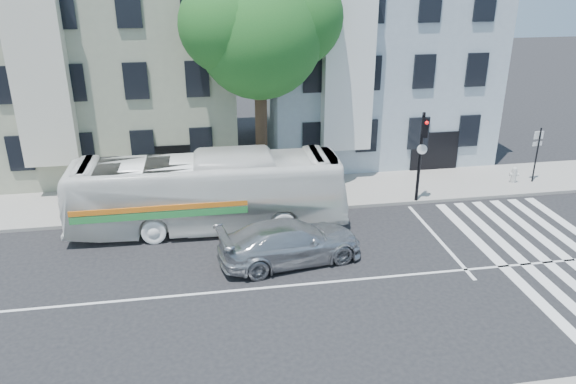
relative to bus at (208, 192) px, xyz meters
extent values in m
plane|color=black|center=(2.69, -5.20, -1.60)|extent=(120.00, 120.00, 0.00)
cube|color=gray|center=(2.69, 2.80, -1.53)|extent=(80.00, 4.00, 0.15)
cube|color=gray|center=(-4.31, 9.80, 3.90)|extent=(12.00, 10.00, 11.00)
cube|color=#95A2B2|center=(9.69, 9.80, 3.90)|extent=(12.00, 10.00, 11.00)
cylinder|color=#2D2116|center=(2.69, 3.30, 1.00)|extent=(0.56, 0.56, 5.20)
sphere|color=#194F1E|center=(2.69, 3.30, 5.90)|extent=(5.60, 5.60, 5.60)
sphere|color=#194F1E|center=(4.29, 3.70, 6.60)|extent=(4.40, 4.40, 4.40)
sphere|color=#194F1E|center=(1.29, 3.00, 6.40)|extent=(4.20, 4.20, 4.20)
sphere|color=#194F1E|center=(2.09, 3.90, 4.90)|extent=(3.40, 3.40, 3.40)
imported|color=white|center=(0.00, 0.00, 0.00)|extent=(2.92, 11.55, 3.20)
imported|color=#AEB0B5|center=(2.92, -3.44, -0.81)|extent=(3.13, 5.76, 1.59)
cylinder|color=black|center=(9.64, 0.93, 0.57)|extent=(0.15, 0.15, 4.35)
cube|color=black|center=(9.64, 0.68, 2.13)|extent=(0.36, 0.32, 0.88)
sphere|color=red|center=(9.64, 0.55, 2.39)|extent=(0.17, 0.17, 0.17)
cylinder|color=white|center=(9.64, 0.78, 1.09)|extent=(0.43, 0.20, 0.46)
cylinder|color=#B6B6B2|center=(15.31, 2.26, -1.12)|extent=(0.27, 0.27, 0.67)
sphere|color=#B6B6B2|center=(15.31, 2.26, -0.75)|extent=(0.24, 0.24, 0.24)
cylinder|color=#B6B6B2|center=(15.31, 2.26, -1.03)|extent=(0.46, 0.21, 0.16)
cylinder|color=black|center=(16.32, 2.19, -0.04)|extent=(0.08, 0.08, 2.82)
cube|color=white|center=(16.32, 2.29, 0.97)|extent=(0.51, 0.08, 0.39)
cube|color=white|center=(16.32, 2.29, 0.52)|extent=(0.51, 0.08, 0.20)
camera|label=1|loc=(-0.26, -21.85, 9.03)|focal=35.00mm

